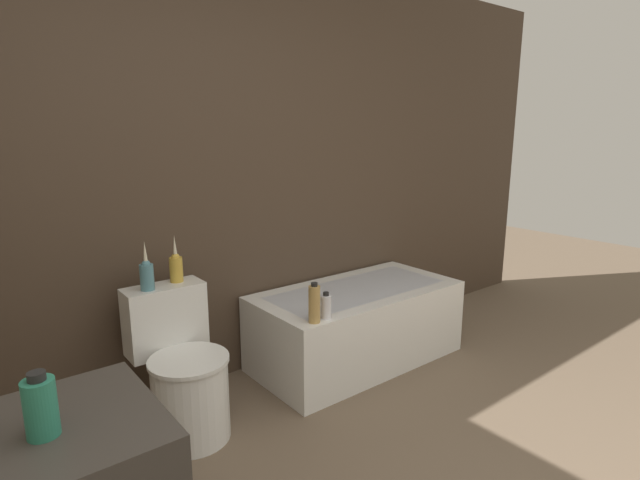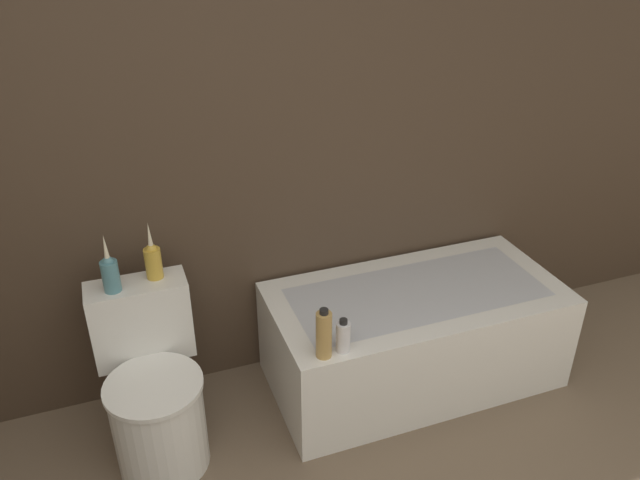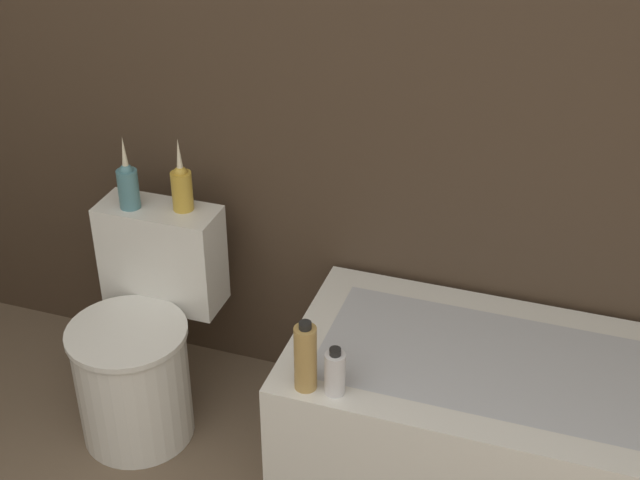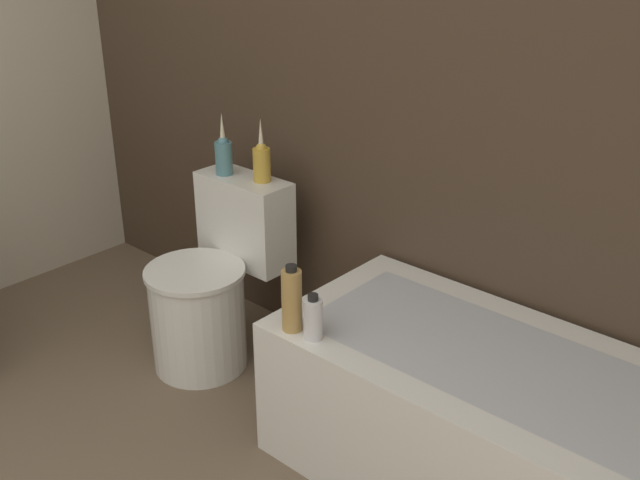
{
  "view_description": "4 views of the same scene",
  "coord_description": "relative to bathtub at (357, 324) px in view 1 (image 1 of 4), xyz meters",
  "views": [
    {
      "loc": [
        -1.34,
        -0.46,
        1.56
      ],
      "look_at": [
        0.37,
        1.7,
        0.94
      ],
      "focal_mm": 28.0,
      "sensor_mm": 36.0,
      "label": 1
    },
    {
      "loc": [
        -0.46,
        -0.29,
        2.15
      ],
      "look_at": [
        0.28,
        1.73,
        0.97
      ],
      "focal_mm": 35.0,
      "sensor_mm": 36.0,
      "label": 2
    },
    {
      "loc": [
        0.91,
        -0.26,
        2.2
      ],
      "look_at": [
        0.28,
        1.63,
        0.98
      ],
      "focal_mm": 50.0,
      "sensor_mm": 36.0,
      "label": 3
    },
    {
      "loc": [
        1.68,
        0.1,
        1.77
      ],
      "look_at": [
        0.24,
        1.72,
        0.78
      ],
      "focal_mm": 42.0,
      "sensor_mm": 36.0,
      "label": 4
    }
  ],
  "objects": [
    {
      "name": "shampoo_bottle_tall",
      "position": [
        -0.58,
        -0.28,
        0.36
      ],
      "size": [
        0.07,
        0.07,
        0.23
      ],
      "color": "tan",
      "rests_on": "bathtub"
    },
    {
      "name": "vase_silver",
      "position": [
        -1.17,
        0.17,
        0.58
      ],
      "size": [
        0.07,
        0.07,
        0.26
      ],
      "color": "gold",
      "rests_on": "toilet"
    },
    {
      "name": "toilet",
      "position": [
        -1.26,
        -0.05,
        0.06
      ],
      "size": [
        0.41,
        0.57,
        0.75
      ],
      "color": "white",
      "rests_on": "ground"
    },
    {
      "name": "vase_gold",
      "position": [
        -1.35,
        0.13,
        0.58
      ],
      "size": [
        0.07,
        0.07,
        0.26
      ],
      "color": "teal",
      "rests_on": "toilet"
    },
    {
      "name": "bathtub",
      "position": [
        0.0,
        0.0,
        0.0
      ],
      "size": [
        1.4,
        0.69,
        0.51
      ],
      "color": "white",
      "rests_on": "ground"
    },
    {
      "name": "shampoo_bottle_short",
      "position": [
        -0.5,
        -0.28,
        0.32
      ],
      "size": [
        0.06,
        0.06,
        0.16
      ],
      "color": "silver",
      "rests_on": "bathtub"
    },
    {
      "name": "soap_bottle_glass",
      "position": [
        -2.03,
        -1.13,
        0.68
      ],
      "size": [
        0.07,
        0.07,
        0.16
      ],
      "color": "#267259",
      "rests_on": "vanity_counter"
    },
    {
      "name": "wall_back_tiled",
      "position": [
        -0.83,
        0.4,
        1.04
      ],
      "size": [
        6.4,
        0.06,
        2.6
      ],
      "color": "#423326",
      "rests_on": "ground_plane"
    }
  ]
}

